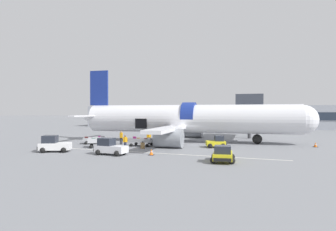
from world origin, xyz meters
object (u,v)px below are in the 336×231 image
baggage_tug_lead (217,142)px  baggage_tug_spare (54,145)px  baggage_tug_rear (223,155)px  ground_crew_loader_a (149,137)px  baggage_cart_loading (142,142)px  airplane (187,120)px  baggage_cart_queued (95,140)px  ground_crew_loader_b (121,137)px  baggage_cart_empty (101,142)px  baggage_tug_mid (110,148)px  ground_crew_driver (125,141)px  suitcase_on_tarmac_upright (143,146)px

baggage_tug_lead → baggage_tug_spare: bearing=-152.3°
baggage_tug_rear → ground_crew_loader_a: (-10.79, 11.84, 0.30)m
baggage_cart_loading → baggage_tug_spare: bearing=-133.4°
airplane → baggage_cart_queued: bearing=-154.4°
baggage_cart_queued → ground_crew_loader_b: ground_crew_loader_b is taller
baggage_cart_empty → ground_crew_loader_a: 6.70m
baggage_tug_mid → ground_crew_driver: baggage_tug_mid is taller
baggage_tug_rear → suitcase_on_tarmac_upright: 11.94m
baggage_cart_queued → ground_crew_driver: 7.10m
baggage_cart_loading → ground_crew_driver: bearing=-109.1°
baggage_tug_mid → suitcase_on_tarmac_upright: (1.42, 5.48, -0.36)m
baggage_tug_spare → ground_crew_loader_b: 9.53m
baggage_tug_mid → ground_crew_loader_b: 9.51m
baggage_tug_rear → baggage_cart_loading: size_ratio=0.87×
baggage_tug_rear → baggage_cart_loading: bearing=139.6°
baggage_cart_queued → ground_crew_loader_b: (3.71, 0.23, 0.46)m
baggage_cart_queued → suitcase_on_tarmac_upright: 8.69m
baggage_tug_rear → baggage_cart_loading: baggage_tug_rear is taller
baggage_tug_spare → baggage_cart_queued: size_ratio=0.92×
baggage_tug_rear → baggage_cart_empty: baggage_tug_rear is taller
suitcase_on_tarmac_upright → ground_crew_loader_a: bearing=101.3°
baggage_cart_loading → baggage_cart_empty: baggage_cart_loading is taller
ground_crew_driver → baggage_tug_lead: bearing=20.6°
baggage_tug_rear → ground_crew_driver: 13.43m
suitcase_on_tarmac_upright → baggage_tug_spare: bearing=-147.8°
baggage_tug_spare → ground_crew_loader_a: size_ratio=2.00×
baggage_tug_mid → baggage_cart_queued: baggage_tug_mid is taller
baggage_tug_spare → ground_crew_loader_a: ground_crew_loader_a is taller
ground_crew_loader_a → baggage_tug_rear: bearing=-47.7°
baggage_tug_mid → airplane: bearing=71.6°
baggage_cart_empty → ground_crew_driver: 3.34m
ground_crew_loader_a → ground_crew_loader_b: 3.62m
baggage_cart_empty → suitcase_on_tarmac_upright: bearing=0.9°
ground_crew_loader_a → ground_crew_driver: ground_crew_loader_a is taller
ground_crew_driver → suitcase_on_tarmac_upright: ground_crew_driver is taller
airplane → baggage_tug_mid: airplane is taller
baggage_tug_lead → baggage_tug_mid: size_ratio=0.77×
baggage_tug_spare → suitcase_on_tarmac_upright: 9.65m
baggage_cart_loading → baggage_cart_empty: 4.95m
baggage_tug_lead → baggage_tug_rear: (1.67, -10.23, 0.03)m
ground_crew_loader_a → ground_crew_loader_b: (-3.32, -1.45, -0.01)m
airplane → baggage_tug_mid: 15.24m
baggage_cart_loading → ground_crew_loader_b: bearing=160.2°
baggage_cart_empty → ground_crew_loader_a: bearing=49.8°
baggage_cart_queued → baggage_cart_empty: size_ratio=1.04×
baggage_tug_spare → baggage_cart_queued: (0.14, 8.49, -0.28)m
airplane → ground_crew_driver: bearing=-120.1°
airplane → baggage_tug_spare: size_ratio=9.46×
baggage_tug_lead → baggage_tug_mid: bearing=-137.1°
ground_crew_driver → airplane: bearing=59.9°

